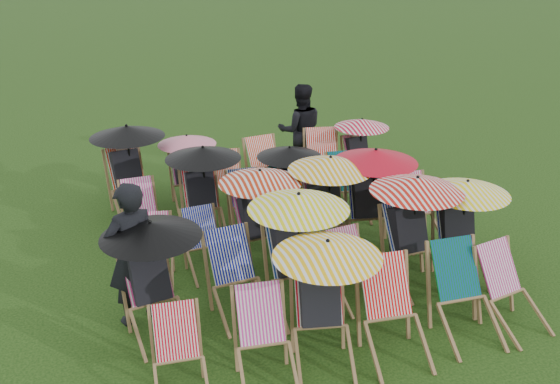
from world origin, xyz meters
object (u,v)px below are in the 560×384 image
object	(u,v)px
deckchair_0	(179,358)
person_rear	(300,130)
deckchair_5	(514,291)
person_left	(132,254)
deckchair_29	(361,150)

from	to	relation	value
deckchair_0	person_rear	size ratio (longest dim) A/B	0.48
person_rear	deckchair_5	bearing A→B (deg)	108.79
deckchair_0	person_rear	distance (m)	6.22
person_rear	person_left	bearing A→B (deg)	59.64
deckchair_29	person_rear	bearing A→B (deg)	141.49
person_left	deckchair_5	bearing A→B (deg)	140.54
deckchair_29	person_rear	world-z (taller)	person_rear
deckchair_0	deckchair_29	world-z (taller)	deckchair_29
person_left	person_rear	world-z (taller)	person_left
deckchair_0	person_left	world-z (taller)	person_left
deckchair_0	person_left	distance (m)	1.52
deckchair_0	person_left	xyz separation A→B (m)	(-0.28, 1.42, 0.47)
deckchair_0	deckchair_29	xyz separation A→B (m)	(4.08, 4.64, 0.20)
deckchair_5	deckchair_29	distance (m)	4.68
person_left	deckchair_0	bearing A→B (deg)	80.93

